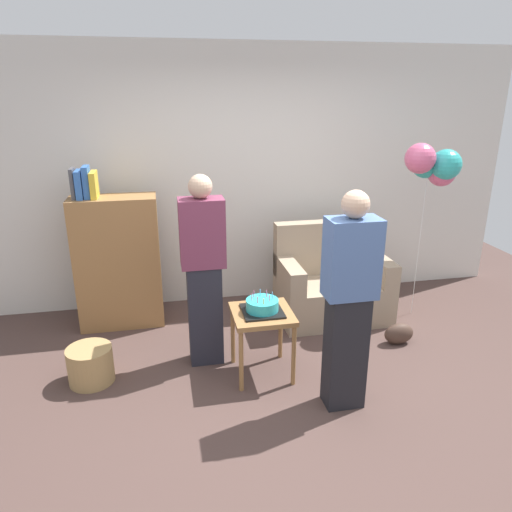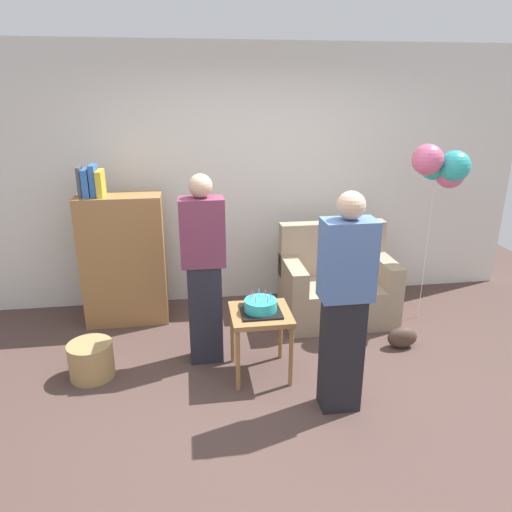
% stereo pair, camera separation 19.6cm
% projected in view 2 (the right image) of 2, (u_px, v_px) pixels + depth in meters
% --- Properties ---
extents(ground_plane, '(8.00, 8.00, 0.00)m').
position_uv_depth(ground_plane, '(288.00, 401.00, 3.62)').
color(ground_plane, '#4C3833').
extents(wall_back, '(6.00, 0.10, 2.70)m').
position_uv_depth(wall_back, '(251.00, 178.00, 5.09)').
color(wall_back, silver).
rests_on(wall_back, ground_plane).
extents(couch, '(1.10, 0.70, 0.96)m').
position_uv_depth(couch, '(336.00, 286.00, 4.87)').
color(couch, gray).
rests_on(couch, ground_plane).
extents(bookshelf, '(0.80, 0.36, 1.59)m').
position_uv_depth(bookshelf, '(123.00, 258.00, 4.69)').
color(bookshelf, olive).
rests_on(bookshelf, ground_plane).
extents(side_table, '(0.48, 0.48, 0.56)m').
position_uv_depth(side_table, '(261.00, 321.00, 3.83)').
color(side_table, olive).
rests_on(side_table, ground_plane).
extents(birthday_cake, '(0.32, 0.32, 0.17)m').
position_uv_depth(birthday_cake, '(261.00, 306.00, 3.78)').
color(birthday_cake, black).
rests_on(birthday_cake, side_table).
extents(person_blowing_candles, '(0.36, 0.22, 1.63)m').
position_uv_depth(person_blowing_candles, '(204.00, 270.00, 3.93)').
color(person_blowing_candles, '#23232D').
rests_on(person_blowing_candles, ground_plane).
extents(person_holding_cake, '(0.36, 0.22, 1.63)m').
position_uv_depth(person_holding_cake, '(344.00, 304.00, 3.30)').
color(person_holding_cake, black).
rests_on(person_holding_cake, ground_plane).
extents(wicker_basket, '(0.36, 0.36, 0.30)m').
position_uv_depth(wicker_basket, '(91.00, 360.00, 3.89)').
color(wicker_basket, '#A88451').
rests_on(wicker_basket, ground_plane).
extents(handbag, '(0.28, 0.14, 0.20)m').
position_uv_depth(handbag, '(402.00, 337.00, 4.35)').
color(handbag, '#473328').
rests_on(handbag, ground_plane).
extents(balloon_bunch, '(0.55, 0.40, 1.78)m').
position_uv_depth(balloon_bunch, '(442.00, 166.00, 4.41)').
color(balloon_bunch, silver).
rests_on(balloon_bunch, ground_plane).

